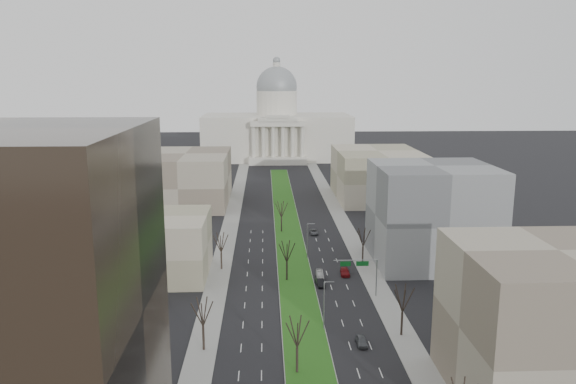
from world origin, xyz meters
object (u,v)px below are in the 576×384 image
object	(u,v)px
car_grey_near	(361,341)
car_grey_far	(314,232)
car_black	(320,282)
car_red	(345,272)
box_van	(320,276)

from	to	relation	value
car_grey_near	car_grey_far	world-z (taller)	car_grey_near
car_black	car_grey_far	xyz separation A→B (m)	(2.11, 40.71, -0.07)
car_grey_near	car_red	xyz separation A→B (m)	(2.03, 34.41, 0.01)
car_grey_far	box_van	world-z (taller)	box_van
car_red	car_grey_far	xyz separation A→B (m)	(-4.25, 34.09, -0.06)
car_grey_near	box_van	bearing A→B (deg)	97.43
car_black	box_van	distance (m)	3.63
car_red	car_grey_near	bearing A→B (deg)	-90.00
car_grey_near	car_grey_far	xyz separation A→B (m)	(-2.23, 68.50, -0.05)
car_red	box_van	bearing A→B (deg)	-150.27
box_van	car_grey_far	bearing A→B (deg)	89.21
car_black	car_red	xyz separation A→B (m)	(6.37, 6.62, -0.01)
car_grey_near	car_red	size ratio (longest dim) A/B	0.84
car_red	box_van	world-z (taller)	box_van
box_van	car_red	bearing A→B (deg)	28.37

